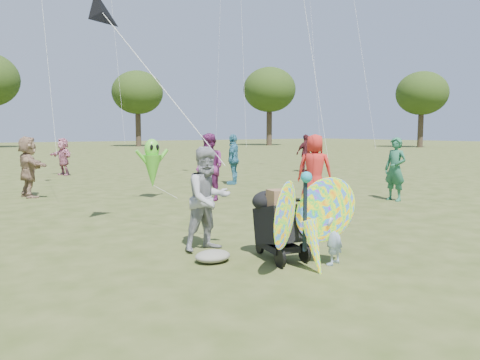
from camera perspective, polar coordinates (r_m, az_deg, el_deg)
name	(u,v)px	position (r m, az deg, el deg)	size (l,w,h in m)	color
ground	(305,257)	(7.48, 7.93, -9.32)	(160.00, 160.00, 0.00)	#51592B
child_girl	(334,232)	(7.06, 11.37, -6.25)	(0.35, 0.23, 0.97)	#9DB5DE
adult_man	(208,199)	(7.71, -3.89, -2.30)	(0.83, 0.65, 1.72)	#96979B
grey_bag	(213,256)	(7.16, -3.35, -9.25)	(0.56, 0.46, 0.18)	gray
crowd_a	(315,169)	(12.63, 9.09, 1.28)	(0.92, 0.60, 1.88)	red
crowd_c	(233,159)	(17.21, -0.81, 2.54)	(1.08, 0.45, 1.85)	teal
crowd_d	(28,167)	(15.16, -24.40, 1.47)	(1.68, 0.54, 1.81)	#94745B
crowd_e	(210,167)	(13.22, -3.73, 1.59)	(0.92, 0.72, 1.90)	#6E245F
crowd_f	(395,169)	(13.85, 18.40, 1.27)	(0.65, 0.43, 1.79)	#256345
crowd_h	(306,153)	(22.52, 8.08, 3.25)	(1.05, 0.44, 1.79)	#4A181E
crowd_j	(63,157)	(22.17, -20.76, 2.69)	(1.53, 0.49, 1.65)	#BC6B85
jogging_stroller	(276,220)	(7.20, 4.39, -4.87)	(0.63, 1.10, 1.09)	black
butterfly_kite	(309,223)	(6.62, 8.38, -5.27)	(1.74, 0.75, 1.62)	red
delta_kite_rig	(103,14)	(9.29, -16.36, 18.90)	(1.85, 2.25, 3.14)	black
alien_kite	(152,165)	(13.79, -10.64, 1.77)	(1.12, 0.69, 1.74)	#56C62E
tree_line	(18,80)	(51.24, -25.42, 10.95)	(91.78, 33.60, 10.79)	#3A2D21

